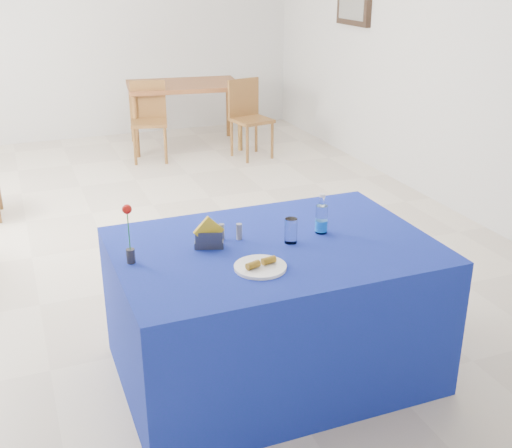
{
  "coord_description": "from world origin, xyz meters",
  "views": [
    {
      "loc": [
        -1.14,
        -4.72,
        2.09
      ],
      "look_at": [
        -0.1,
        -2.08,
        0.92
      ],
      "focal_mm": 45.0,
      "sensor_mm": 36.0,
      "label": 1
    }
  ],
  "objects": [
    {
      "name": "chair_bg_right",
      "position": [
        1.4,
        1.97,
        0.5
      ],
      "size": [
        0.46,
        0.46,
        0.87
      ],
      "rotation": [
        0.0,
        0.0,
        0.2
      ],
      "color": "brown",
      "rests_on": "floor"
    },
    {
      "name": "plate",
      "position": [
        -0.14,
        -2.23,
        0.77
      ],
      "size": [
        0.25,
        0.25,
        0.01
      ],
      "primitive_type": "cylinder",
      "color": "white",
      "rests_on": "blue_table"
    },
    {
      "name": "napkin_holder",
      "position": [
        -0.29,
        -1.92,
        0.81
      ],
      "size": [
        0.16,
        0.1,
        0.17
      ],
      "color": "#3B3B40",
      "rests_on": "blue_table"
    },
    {
      "name": "room_shell",
      "position": [
        0.0,
        0.0,
        1.75
      ],
      "size": [
        7.0,
        7.0,
        7.0
      ],
      "color": "silver",
      "rests_on": "ground"
    },
    {
      "name": "banana_pieces",
      "position": [
        -0.13,
        -2.23,
        0.79
      ],
      "size": [
        0.16,
        0.07,
        0.03
      ],
      "color": "gold",
      "rests_on": "plate"
    },
    {
      "name": "salt_shaker",
      "position": [
        -0.11,
        -1.87,
        0.8
      ],
      "size": [
        0.03,
        0.03,
        0.08
      ],
      "primitive_type": "cylinder",
      "color": "gray",
      "rests_on": "blue_table"
    },
    {
      "name": "oak_table",
      "position": [
        0.84,
        2.64,
        0.68
      ],
      "size": [
        1.4,
        1.0,
        0.76
      ],
      "color": "brown",
      "rests_on": "floor"
    },
    {
      "name": "pepper_shaker",
      "position": [
        -0.2,
        -1.84,
        0.8
      ],
      "size": [
        0.03,
        0.03,
        0.08
      ],
      "primitive_type": "cylinder",
      "color": "slate",
      "rests_on": "blue_table"
    },
    {
      "name": "floor",
      "position": [
        0.0,
        0.0,
        0.0
      ],
      "size": [
        7.0,
        7.0,
        0.0
      ],
      "primitive_type": "plane",
      "color": "beige",
      "rests_on": "ground"
    },
    {
      "name": "chair_bg_left",
      "position": [
        0.33,
        2.27,
        0.5
      ],
      "size": [
        0.47,
        0.47,
        0.87
      ],
      "rotation": [
        0.0,
        0.0,
        -0.24
      ],
      "color": "brown",
      "rests_on": "floor"
    },
    {
      "name": "drinking_glass",
      "position": [
        0.12,
        -2.01,
        0.82
      ],
      "size": [
        0.06,
        0.06,
        0.13
      ],
      "primitive_type": "cylinder",
      "color": "white",
      "rests_on": "blue_table"
    },
    {
      "name": "picture_frame",
      "position": [
        2.47,
        1.6,
        1.7
      ],
      "size": [
        0.06,
        0.64,
        0.52
      ],
      "primitive_type": "cube",
      "color": "black",
      "rests_on": "room_shell"
    },
    {
      "name": "water_bottle",
      "position": [
        0.32,
        -1.95,
        0.83
      ],
      "size": [
        0.07,
        0.07,
        0.21
      ],
      "color": "silver",
      "rests_on": "blue_table"
    },
    {
      "name": "picture_art",
      "position": [
        2.44,
        1.6,
        1.7
      ],
      "size": [
        0.02,
        0.52,
        0.4
      ],
      "primitive_type": "cube",
      "color": "#998C66",
      "rests_on": "room_shell"
    },
    {
      "name": "rose_vase",
      "position": [
        -0.68,
        -1.95,
        0.9
      ],
      "size": [
        0.05,
        0.05,
        0.29
      ],
      "color": "#27262B",
      "rests_on": "blue_table"
    },
    {
      "name": "blue_table",
      "position": [
        0.03,
        -2.0,
        0.38
      ],
      "size": [
        1.6,
        1.1,
        0.76
      ],
      "color": "navy",
      "rests_on": "floor"
    }
  ]
}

